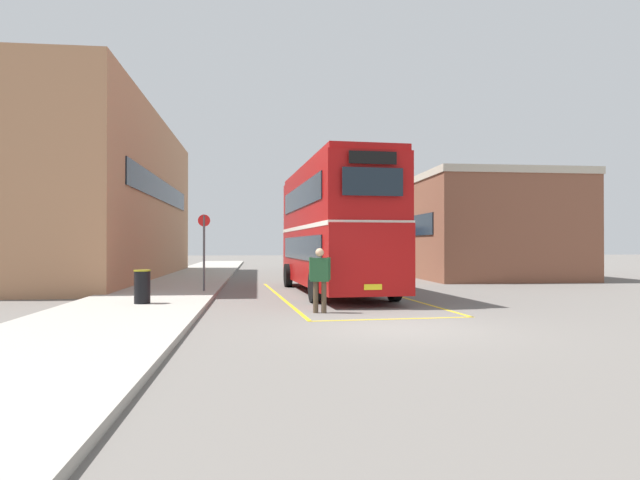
{
  "coord_description": "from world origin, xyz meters",
  "views": [
    {
      "loc": [
        -3.04,
        -11.86,
        1.83
      ],
      "look_at": [
        -0.26,
        12.68,
        2.03
      ],
      "focal_mm": 31.0,
      "sensor_mm": 36.0,
      "label": 1
    }
  ],
  "objects_px": {
    "double_decker_bus": "(333,226)",
    "litter_bin": "(142,287)",
    "pedestrian_boarding": "(320,275)",
    "single_deck_bus": "(354,247)",
    "bus_stop_sign": "(204,245)"
  },
  "relations": [
    {
      "from": "double_decker_bus",
      "to": "litter_bin",
      "type": "relative_size",
      "value": 11.27
    },
    {
      "from": "pedestrian_boarding",
      "to": "litter_bin",
      "type": "relative_size",
      "value": 1.8
    },
    {
      "from": "single_deck_bus",
      "to": "pedestrian_boarding",
      "type": "xyz_separation_m",
      "value": [
        -5.2,
        -24.49,
        -0.63
      ]
    },
    {
      "from": "pedestrian_boarding",
      "to": "litter_bin",
      "type": "height_order",
      "value": "pedestrian_boarding"
    },
    {
      "from": "pedestrian_boarding",
      "to": "litter_bin",
      "type": "bearing_deg",
      "value": 161.83
    },
    {
      "from": "double_decker_bus",
      "to": "pedestrian_boarding",
      "type": "height_order",
      "value": "double_decker_bus"
    },
    {
      "from": "single_deck_bus",
      "to": "pedestrian_boarding",
      "type": "distance_m",
      "value": 25.04
    },
    {
      "from": "single_deck_bus",
      "to": "pedestrian_boarding",
      "type": "relative_size",
      "value": 5.34
    },
    {
      "from": "double_decker_bus",
      "to": "litter_bin",
      "type": "xyz_separation_m",
      "value": [
        -6.12,
        -4.35,
        -1.89
      ]
    },
    {
      "from": "single_deck_bus",
      "to": "litter_bin",
      "type": "distance_m",
      "value": 25.04
    },
    {
      "from": "bus_stop_sign",
      "to": "pedestrian_boarding",
      "type": "bearing_deg",
      "value": -58.38
    },
    {
      "from": "pedestrian_boarding",
      "to": "bus_stop_sign",
      "type": "distance_m",
      "value": 6.9
    },
    {
      "from": "single_deck_bus",
      "to": "pedestrian_boarding",
      "type": "height_order",
      "value": "single_deck_bus"
    },
    {
      "from": "pedestrian_boarding",
      "to": "double_decker_bus",
      "type": "bearing_deg",
      "value": 78.7
    },
    {
      "from": "pedestrian_boarding",
      "to": "bus_stop_sign",
      "type": "height_order",
      "value": "bus_stop_sign"
    }
  ]
}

